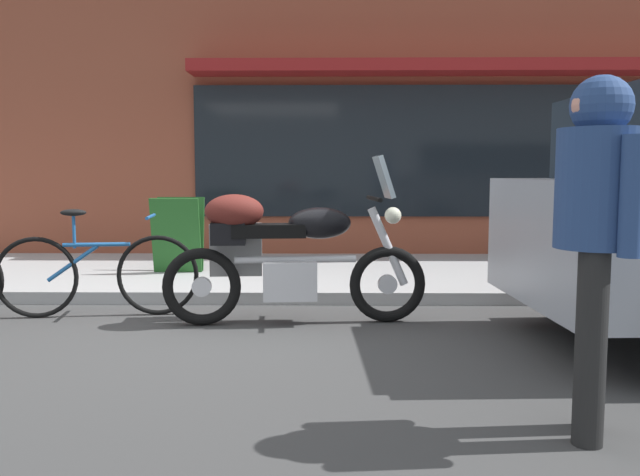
% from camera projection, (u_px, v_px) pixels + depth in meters
% --- Properties ---
extents(ground_plane, '(80.00, 80.00, 0.00)m').
position_uv_depth(ground_plane, '(193.00, 333.00, 5.11)').
color(ground_plane, '#3D3D3D').
extents(touring_motorcycle, '(2.19, 0.62, 1.40)m').
position_uv_depth(touring_motorcycle, '(280.00, 251.00, 5.39)').
color(touring_motorcycle, black).
rests_on(touring_motorcycle, ground_plane).
extents(parked_bicycle, '(1.73, 0.48, 0.94)m').
position_uv_depth(parked_bicycle, '(97.00, 273.00, 5.66)').
color(parked_bicycle, black).
rests_on(parked_bicycle, ground_plane).
extents(pedestrian_walking, '(0.46, 0.55, 1.70)m').
position_uv_depth(pedestrian_walking, '(597.00, 212.00, 3.00)').
color(pedestrian_walking, black).
rests_on(pedestrian_walking, ground_plane).
extents(sandwich_board_sign, '(0.55, 0.40, 0.85)m').
position_uv_depth(sandwich_board_sign, '(178.00, 235.00, 7.45)').
color(sandwich_board_sign, '#1E511E').
rests_on(sandwich_board_sign, sidewalk_curb).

